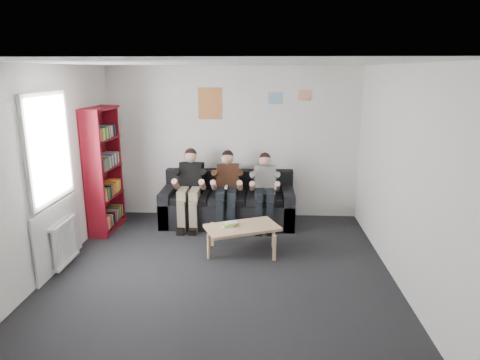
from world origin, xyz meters
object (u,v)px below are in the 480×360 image
(sofa, at_px, (228,205))
(bookshelf, at_px, (104,170))
(person_left, at_px, (190,188))
(person_right, at_px, (265,191))
(person_middle, at_px, (227,189))
(coffee_table, at_px, (242,229))

(sofa, height_order, bookshelf, bookshelf)
(person_left, height_order, person_right, person_left)
(person_left, xyz_separation_m, person_middle, (0.64, 0.00, -0.01))
(coffee_table, relative_size, person_right, 0.82)
(person_middle, bearing_deg, person_right, -2.48)
(sofa, relative_size, person_middle, 1.75)
(coffee_table, distance_m, person_middle, 1.17)
(bookshelf, xyz_separation_m, person_right, (2.65, 0.23, -0.38))
(person_left, bearing_deg, person_middle, 4.79)
(person_left, bearing_deg, sofa, 22.43)
(bookshelf, relative_size, person_middle, 1.58)
(bookshelf, distance_m, person_middle, 2.06)
(sofa, bearing_deg, person_middle, -90.00)
(person_middle, height_order, person_right, person_middle)
(person_middle, xyz_separation_m, person_right, (0.64, 0.00, -0.01))
(person_right, bearing_deg, sofa, 157.04)
(bookshelf, relative_size, coffee_table, 1.98)
(person_right, bearing_deg, person_left, 174.65)
(coffee_table, height_order, person_left, person_left)
(sofa, height_order, person_left, person_left)
(coffee_table, xyz_separation_m, person_middle, (-0.31, 1.10, 0.29))
(sofa, bearing_deg, person_left, -162.24)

